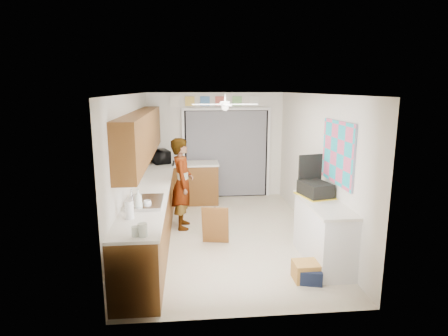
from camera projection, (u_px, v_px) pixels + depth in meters
name	position (u px, v px, depth m)	size (l,w,h in m)	color
floor	(226.00, 235.00, 6.76)	(5.00, 5.00, 0.00)	beige
ceiling	(226.00, 94.00, 6.24)	(5.00, 5.00, 0.00)	white
wall_back	(216.00, 146.00, 8.94)	(3.20, 3.20, 0.00)	silver
wall_front	(249.00, 214.00, 4.07)	(3.20, 3.20, 0.00)	silver
wall_left	(133.00, 169.00, 6.36)	(5.00, 5.00, 0.00)	silver
wall_right	(316.00, 165.00, 6.65)	(5.00, 5.00, 0.00)	silver
left_base_cabinets	(152.00, 213.00, 6.55)	(0.60, 4.80, 0.90)	brown
left_countertop	(152.00, 187.00, 6.45)	(0.62, 4.80, 0.04)	white
upper_cabinets	(142.00, 135.00, 6.45)	(0.32, 4.00, 0.80)	brown
sink_basin	(145.00, 203.00, 5.47)	(0.50, 0.76, 0.06)	silver
faucet	(132.00, 197.00, 5.44)	(0.03, 0.03, 0.22)	silver
peninsula_base	(196.00, 184.00, 8.57)	(1.00, 0.60, 0.90)	brown
peninsula_top	(195.00, 164.00, 8.47)	(1.04, 0.64, 0.04)	white
back_opening_recess	(226.00, 154.00, 8.97)	(2.00, 0.06, 2.10)	black
curtain_panel	(226.00, 154.00, 8.93)	(1.90, 0.03, 2.05)	gray
door_trim_left	(184.00, 155.00, 8.85)	(0.06, 0.04, 2.10)	white
door_trim_right	(268.00, 153.00, 9.04)	(0.06, 0.04, 2.10)	white
door_trim_head	(227.00, 109.00, 8.72)	(2.10, 0.04, 0.06)	white
header_frame_0	(190.00, 101.00, 8.63)	(0.22, 0.02, 0.22)	gold
header_frame_1	(205.00, 101.00, 8.66)	(0.22, 0.02, 0.22)	#487EC1
header_frame_2	(220.00, 101.00, 8.70)	(0.22, 0.02, 0.22)	#C8574B
header_frame_3	(237.00, 101.00, 8.73)	(0.22, 0.02, 0.22)	#7ABB6A
header_frame_4	(254.00, 101.00, 8.77)	(0.22, 0.02, 0.22)	silver
route66_sign	(175.00, 101.00, 8.60)	(0.22, 0.02, 0.26)	silver
right_counter_base	(323.00, 234.00, 5.62)	(0.50, 1.40, 0.90)	white
right_counter_top	(324.00, 204.00, 5.52)	(0.54, 1.44, 0.04)	white
abstract_painting	(338.00, 153.00, 5.59)	(0.03, 1.15, 0.95)	#DE527B
ceiling_fan	(225.00, 104.00, 6.47)	(1.14, 1.14, 0.24)	white
microwave	(160.00, 157.00, 8.43)	(0.52, 0.35, 0.29)	black
soap_bottle	(138.00, 199.00, 5.19)	(0.11, 0.11, 0.29)	silver
cup	(147.00, 203.00, 5.35)	(0.11, 0.11, 0.09)	white
jar_a	(143.00, 230.00, 4.25)	(0.11, 0.11, 0.15)	silver
jar_b	(135.00, 232.00, 4.25)	(0.08, 0.08, 0.12)	silver
paper_towel_roll	(129.00, 210.00, 4.82)	(0.11, 0.11, 0.24)	white
suitcase	(315.00, 189.00, 5.85)	(0.38, 0.51, 0.22)	black
suitcase_rim	(315.00, 196.00, 5.87)	(0.44, 0.58, 0.02)	yellow
suitcase_lid	(310.00, 170.00, 6.08)	(0.42, 0.03, 0.50)	black
cardboard_box	(308.00, 271.00, 5.15)	(0.41, 0.31, 0.26)	gold
navy_crate	(310.00, 275.00, 5.10)	(0.32, 0.27, 0.20)	#151C34
cabinet_door_panel	(215.00, 225.00, 6.29)	(0.45, 0.03, 0.67)	brown
man	(182.00, 184.00, 6.96)	(0.62, 0.41, 1.71)	white
dog	(218.00, 221.00, 6.85)	(0.24, 0.56, 0.44)	black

